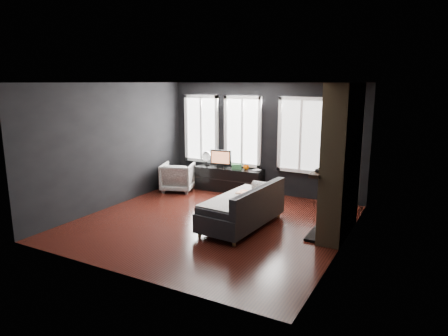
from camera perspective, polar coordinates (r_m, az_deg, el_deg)
The scene contains 18 objects.
floor at distance 7.95m, azimuth -1.68°, elevation -7.75°, with size 5.00×5.00×0.00m, color black.
ceiling at distance 7.47m, azimuth -1.81°, elevation 12.11°, with size 5.00×5.00×0.00m, color white.
wall_back at distance 9.81m, azimuth 5.65°, elevation 4.16°, with size 5.00×0.02×2.70m, color black.
wall_left at distance 9.10m, azimuth -15.50°, elevation 3.15°, with size 0.02×5.00×2.70m, color black.
wall_right at distance 6.71m, azimuth 17.03°, elevation -0.04°, with size 0.02×5.00×2.70m, color black.
windows at distance 9.86m, azimuth 3.24°, elevation 10.26°, with size 4.00×0.16×1.76m, color white, non-canonical shape.
fireplace at distance 7.33m, azimuth 16.46°, elevation 0.99°, with size 0.70×1.62×2.70m, color #93724C, non-canonical shape.
sofa at distance 7.60m, azimuth 2.56°, elevation -5.37°, with size 0.97×1.94×0.84m, color #242426, non-canonical shape.
stripe_pillow at distance 7.88m, azimuth 5.80°, elevation -3.37°, with size 0.07×0.31×0.31m, color gray.
armchair at distance 10.16m, azimuth -6.62°, elevation -1.08°, with size 0.76×0.71×0.78m, color silver.
media_console at distance 10.10m, azimuth 0.83°, elevation -1.61°, with size 1.74×0.54×0.60m, color black, non-canonical shape.
monitor at distance 10.07m, azimuth -0.47°, elevation 1.53°, with size 0.56×0.12×0.50m, color black, non-canonical shape.
desk_fan at distance 10.31m, azimuth -2.46°, elevation 1.43°, with size 0.27×0.27×0.38m, color gray, non-canonical shape.
mug at distance 9.82m, azimuth 3.18°, elevation 0.17°, with size 0.14×0.11×0.14m, color orange.
book at distance 9.80m, azimuth 4.31°, elevation 0.35°, with size 0.16×0.02×0.21m, color #BAB18F.
storage_box at distance 9.89m, azimuth 1.82°, elevation 0.22°, with size 0.23×0.15×0.13m, color #33713D.
mantel_vase at distance 7.82m, azimuth 15.36°, elevation 1.45°, with size 0.16×0.17×0.16m, color #EC9D42.
mantel_clock at distance 6.88m, azimuth 13.40°, elevation -0.38°, with size 0.13×0.13×0.04m, color black.
Camera 1 is at (3.77, -6.45, 2.71)m, focal length 32.00 mm.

